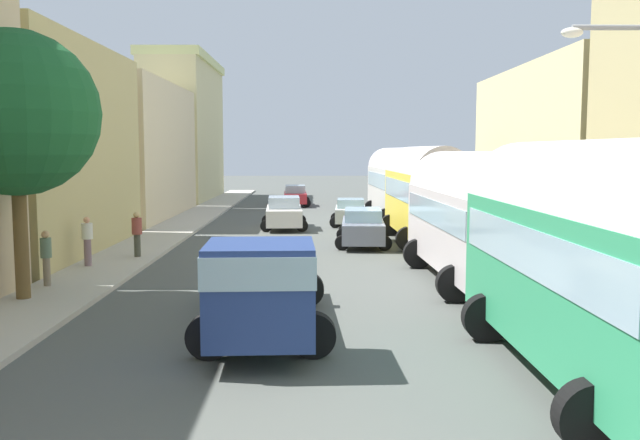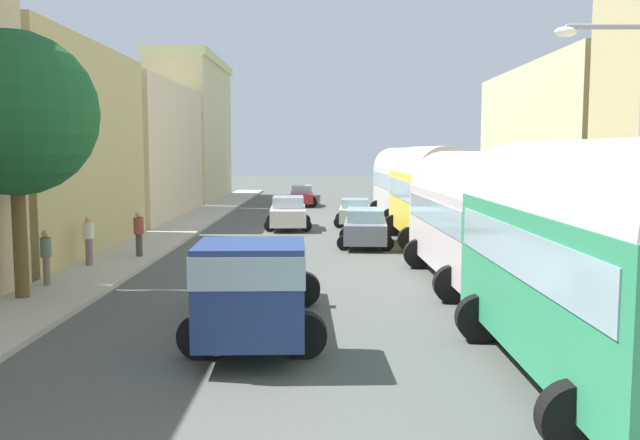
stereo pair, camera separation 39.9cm
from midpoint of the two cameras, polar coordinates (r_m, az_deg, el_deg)
name	(u,v)px [view 1 (the left image)]	position (r m, az deg, el deg)	size (l,w,h in m)	color
ground_plane	(318,236)	(32.06, -0.51, -1.34)	(154.00, 154.00, 0.00)	#4D514C
sidewalk_left	(165,234)	(32.85, -13.26, -1.19)	(2.50, 70.00, 0.14)	#B4AE9F
sidewalk_right	(470,234)	(32.86, 12.24, -1.17)	(2.50, 70.00, 0.14)	#ADA396
building_left_2	(39,149)	(28.35, -23.04, 5.50)	(4.62, 12.08, 8.14)	tan
building_left_3	(138,151)	(41.73, -15.41, 5.63)	(4.33, 14.25, 7.99)	beige
building_left_4	(185,129)	(56.42, -11.54, 7.51)	(4.79, 13.87, 11.43)	beige
building_right_2	(576,156)	(31.33, 20.50, 5.10)	(5.38, 14.30, 7.61)	beige
parked_bus_0	(597,250)	(12.32, 21.48, -2.39)	(3.32, 8.66, 4.22)	#309462
parked_bus_1	(472,211)	(20.90, 12.22, 0.74)	(3.47, 8.58, 4.00)	silver
parked_bus_2	(424,189)	(29.71, 8.40, 2.59)	(3.32, 8.30, 4.21)	gold
parked_bus_3	(398,180)	(38.62, 6.33, 3.34)	(3.45, 9.49, 4.19)	beige
cargo_truck_0	(263,285)	(14.44, -5.65, -5.52)	(3.08, 7.40, 2.30)	navy
car_0	(284,213)	(34.89, -3.38, 0.62)	(2.51, 4.45, 1.67)	silver
car_1	(295,195)	(49.35, -2.34, 2.08)	(2.30, 4.32, 1.51)	#B7252D
car_2	(363,227)	(28.65, 3.25, -0.60)	(2.48, 4.45, 1.57)	slate
car_3	(351,212)	(36.31, 2.28, 0.68)	(2.32, 3.77, 1.45)	silver
pedestrian_1	(46,256)	(21.05, -22.63, -2.82)	(0.41, 0.41, 1.74)	#776B56
pedestrian_2	(137,233)	(25.69, -15.63, -1.04)	(0.49, 0.49, 1.81)	#424336
pedestrian_4	(87,240)	(24.16, -19.50, -1.59)	(0.52, 0.52, 1.81)	slate
streetlamp_near	(633,155)	(14.96, 24.26, 5.00)	(1.90, 0.28, 6.55)	gray
roadside_tree_1	(15,114)	(19.33, -24.88, 8.14)	(4.29, 4.29, 7.14)	brown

